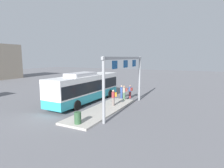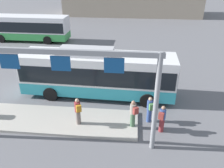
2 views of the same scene
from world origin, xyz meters
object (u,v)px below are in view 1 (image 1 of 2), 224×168
(bus_main, at_px, (86,87))
(person_waiting_near, at_px, (130,91))
(person_boarding, at_px, (122,92))
(trash_bin, at_px, (78,118))
(person_waiting_far, at_px, (113,97))
(person_waiting_mid, at_px, (124,92))

(bus_main, bearing_deg, person_waiting_near, -40.69)
(person_boarding, xyz_separation_m, trash_bin, (-10.05, -0.73, -0.28))
(person_boarding, relative_size, person_waiting_far, 1.00)
(person_boarding, bearing_deg, bus_main, 30.90)
(person_waiting_mid, relative_size, trash_bin, 1.86)
(person_boarding, xyz_separation_m, person_waiting_mid, (-0.97, -0.75, 0.16))
(trash_bin, bearing_deg, person_waiting_mid, -0.10)
(person_boarding, distance_m, person_waiting_near, 1.08)
(person_waiting_near, xyz_separation_m, trash_bin, (-10.69, 0.14, -0.28))
(person_waiting_mid, height_order, person_waiting_far, same)
(person_waiting_near, distance_m, person_waiting_mid, 1.62)
(person_waiting_near, bearing_deg, person_waiting_far, 114.14)
(person_boarding, distance_m, person_waiting_far, 4.20)
(person_boarding, xyz_separation_m, person_waiting_far, (-4.11, -0.85, 0.16))
(person_boarding, height_order, person_waiting_near, same)
(person_waiting_mid, bearing_deg, trash_bin, 55.82)
(person_boarding, bearing_deg, person_waiting_mid, 108.61)
(person_waiting_near, distance_m, person_waiting_far, 4.75)
(person_waiting_near, xyz_separation_m, person_waiting_mid, (-1.61, 0.12, 0.16))
(bus_main, distance_m, person_waiting_near, 5.77)
(person_waiting_near, relative_size, trash_bin, 1.86)
(person_waiting_mid, bearing_deg, person_waiting_near, -128.50)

